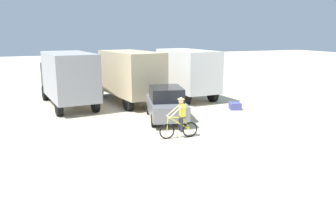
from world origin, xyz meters
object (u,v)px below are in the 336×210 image
cyclist_orange_shirt (180,119)px  sedan_parked (166,103)px  supply_crate (235,106)px  box_truck_white_box (183,71)px  box_truck_grey_hauler (68,76)px  box_truck_tan_camper (127,74)px

cyclist_orange_shirt → sedan_parked: bearing=80.2°
supply_crate → box_truck_white_box: bearing=106.1°
box_truck_grey_hauler → supply_crate: size_ratio=9.84×
box_truck_white_box → supply_crate: size_ratio=9.72×
box_truck_grey_hauler → box_truck_tan_camper: 3.75m
box_truck_white_box → sedan_parked: size_ratio=1.54×
box_truck_white_box → sedan_parked: 6.47m
box_truck_tan_camper → sedan_parked: (0.71, -5.15, -0.99)m
box_truck_white_box → supply_crate: 5.13m
supply_crate → cyclist_orange_shirt: bearing=-143.6°
box_truck_white_box → supply_crate: box_truck_white_box is taller
cyclist_orange_shirt → box_truck_white_box: bearing=65.3°
box_truck_grey_hauler → box_truck_white_box: 7.85m
sedan_parked → supply_crate: sedan_parked is taller
box_truck_tan_camper → sedan_parked: bearing=-82.2°
box_truck_grey_hauler → cyclist_orange_shirt: size_ratio=3.83×
box_truck_tan_camper → box_truck_white_box: (4.10, 0.27, 0.00)m
box_truck_grey_hauler → supply_crate: bearing=-26.1°
box_truck_tan_camper → box_truck_grey_hauler: bearing=178.3°
box_truck_white_box → cyclist_orange_shirt: 9.48m
box_truck_grey_hauler → sedan_parked: size_ratio=1.56×
box_truck_tan_camper → supply_crate: (5.45, -4.40, -1.67)m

